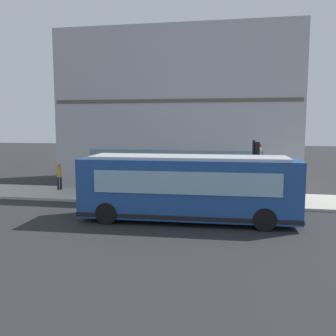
{
  "coord_description": "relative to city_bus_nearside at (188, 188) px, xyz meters",
  "views": [
    {
      "loc": [
        -17.23,
        -4.01,
        4.6
      ],
      "look_at": [
        2.52,
        -0.43,
        2.13
      ],
      "focal_mm": 39.52,
      "sensor_mm": 36.0,
      "label": 1
    }
  ],
  "objects": [
    {
      "name": "traffic_light_near_corner",
      "position": [
        3.42,
        -3.25,
        1.05
      ],
      "size": [
        0.32,
        0.49,
        3.53
      ],
      "color": "black",
      "rests_on": "sidewalk_curb"
    },
    {
      "name": "pedestrian_near_hydrant",
      "position": [
        5.75,
        9.34,
        -0.37
      ],
      "size": [
        0.32,
        0.32,
        1.78
      ],
      "color": "black",
      "rests_on": "sidewalk_curb"
    },
    {
      "name": "fire_hydrant",
      "position": [
        5.11,
        -2.92,
        -1.04
      ],
      "size": [
        0.35,
        0.35,
        0.74
      ],
      "color": "red",
      "rests_on": "sidewalk_curb"
    },
    {
      "name": "city_bus_nearside",
      "position": [
        0.0,
        0.0,
        0.0
      ],
      "size": [
        2.81,
        10.1,
        3.07
      ],
      "color": "#1E478C",
      "rests_on": "ground"
    },
    {
      "name": "sidewalk_curb",
      "position": [
        5.0,
        1.88,
        -1.48
      ],
      "size": [
        4.14,
        40.0,
        0.15
      ],
      "primitive_type": "cube",
      "color": "#B2ADA3",
      "rests_on": "ground"
    },
    {
      "name": "building_corner",
      "position": [
        11.03,
        1.88,
        3.9
      ],
      "size": [
        7.99,
        16.54,
        10.92
      ],
      "color": "#A8A8AD",
      "rests_on": "ground"
    },
    {
      "name": "ground",
      "position": [
        0.33,
        1.88,
        -1.55
      ],
      "size": [
        120.0,
        120.0,
        0.0
      ],
      "primitive_type": "plane",
      "color": "#262628"
    },
    {
      "name": "pedestrian_near_building_entrance",
      "position": [
        4.02,
        1.8,
        -0.47
      ],
      "size": [
        0.32,
        0.32,
        1.64
      ],
      "color": "#B23338",
      "rests_on": "sidewalk_curb"
    }
  ]
}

